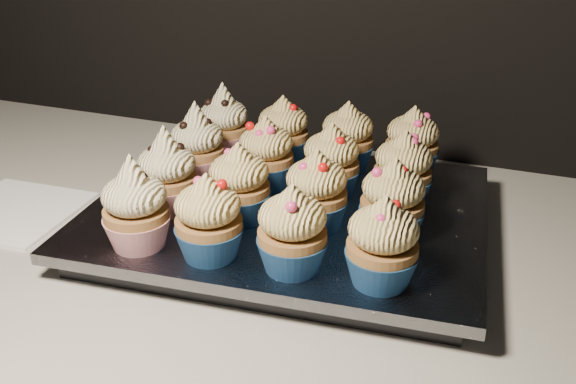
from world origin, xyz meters
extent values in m
cube|color=beige|center=(0.00, 1.70, 0.88)|extent=(2.44, 0.64, 0.04)
cube|color=white|center=(-0.32, 1.67, 0.90)|extent=(0.14, 0.14, 0.00)
cube|color=black|center=(0.00, 1.74, 0.91)|extent=(0.40, 0.32, 0.02)
cube|color=silver|center=(0.00, 1.74, 0.93)|extent=(0.44, 0.35, 0.01)
cone|color=#A71727|center=(-0.11, 1.61, 0.95)|extent=(0.06, 0.06, 0.03)
ellipsoid|color=#FAE8AF|center=(-0.11, 1.61, 0.99)|extent=(0.06, 0.06, 0.04)
cone|color=#FAE8AF|center=(-0.11, 1.61, 1.02)|extent=(0.03, 0.03, 0.03)
cone|color=navy|center=(-0.04, 1.62, 0.95)|extent=(0.06, 0.06, 0.03)
ellipsoid|color=#FFD880|center=(-0.04, 1.62, 0.99)|extent=(0.06, 0.06, 0.04)
cone|color=#FFD880|center=(-0.04, 1.62, 1.01)|extent=(0.03, 0.03, 0.02)
cone|color=navy|center=(0.04, 1.62, 0.95)|extent=(0.06, 0.06, 0.03)
ellipsoid|color=#FFD880|center=(0.04, 1.62, 0.99)|extent=(0.06, 0.06, 0.04)
cone|color=#FFD880|center=(0.04, 1.62, 1.01)|extent=(0.03, 0.03, 0.02)
cone|color=navy|center=(0.12, 1.63, 0.95)|extent=(0.06, 0.06, 0.03)
ellipsoid|color=#FFD880|center=(0.12, 1.63, 0.99)|extent=(0.06, 0.06, 0.04)
cone|color=#FFD880|center=(0.12, 1.63, 1.01)|extent=(0.03, 0.03, 0.02)
cone|color=#A71727|center=(-0.12, 1.69, 0.95)|extent=(0.06, 0.06, 0.03)
ellipsoid|color=#FAE8AF|center=(-0.12, 1.69, 0.99)|extent=(0.06, 0.06, 0.04)
cone|color=#FAE8AF|center=(-0.12, 1.69, 1.02)|extent=(0.03, 0.03, 0.03)
cone|color=navy|center=(-0.04, 1.69, 0.95)|extent=(0.06, 0.06, 0.03)
ellipsoid|color=#FFD880|center=(-0.04, 1.69, 0.99)|extent=(0.06, 0.06, 0.04)
cone|color=#FFD880|center=(-0.04, 1.69, 1.01)|extent=(0.03, 0.03, 0.02)
cone|color=navy|center=(0.04, 1.70, 0.95)|extent=(0.06, 0.06, 0.03)
ellipsoid|color=#FFD880|center=(0.04, 1.70, 0.99)|extent=(0.06, 0.06, 0.04)
cone|color=#FFD880|center=(0.04, 1.70, 1.01)|extent=(0.03, 0.03, 0.02)
cone|color=navy|center=(0.11, 1.71, 0.95)|extent=(0.06, 0.06, 0.03)
ellipsoid|color=#FFD880|center=(0.11, 1.71, 0.99)|extent=(0.06, 0.06, 0.04)
cone|color=#FFD880|center=(0.11, 1.71, 1.01)|extent=(0.03, 0.03, 0.02)
cone|color=#A71727|center=(-0.12, 1.77, 0.95)|extent=(0.06, 0.06, 0.03)
ellipsoid|color=#FAE8AF|center=(-0.12, 1.77, 0.99)|extent=(0.06, 0.06, 0.04)
cone|color=#FAE8AF|center=(-0.12, 1.77, 1.02)|extent=(0.03, 0.03, 0.03)
cone|color=navy|center=(-0.04, 1.77, 0.95)|extent=(0.06, 0.06, 0.03)
ellipsoid|color=#FFD880|center=(-0.04, 1.77, 0.99)|extent=(0.06, 0.06, 0.04)
cone|color=#FFD880|center=(-0.04, 1.77, 1.01)|extent=(0.03, 0.03, 0.02)
cone|color=navy|center=(0.03, 1.78, 0.95)|extent=(0.06, 0.06, 0.03)
ellipsoid|color=#FFD880|center=(0.03, 1.78, 0.99)|extent=(0.06, 0.06, 0.04)
cone|color=#FFD880|center=(0.03, 1.78, 1.01)|extent=(0.03, 0.03, 0.02)
cone|color=navy|center=(0.11, 1.79, 0.95)|extent=(0.06, 0.06, 0.03)
ellipsoid|color=#FFD880|center=(0.11, 1.79, 0.99)|extent=(0.06, 0.06, 0.04)
cone|color=#FFD880|center=(0.11, 1.79, 1.01)|extent=(0.03, 0.03, 0.02)
cone|color=#A71727|center=(-0.13, 1.84, 0.95)|extent=(0.06, 0.06, 0.03)
ellipsoid|color=#FAE8AF|center=(-0.13, 1.84, 0.99)|extent=(0.06, 0.06, 0.04)
cone|color=#FAE8AF|center=(-0.13, 1.84, 1.02)|extent=(0.03, 0.03, 0.03)
cone|color=navy|center=(-0.05, 1.85, 0.95)|extent=(0.06, 0.06, 0.03)
ellipsoid|color=#FFD880|center=(-0.05, 1.85, 0.99)|extent=(0.06, 0.06, 0.04)
cone|color=#FFD880|center=(-0.05, 1.85, 1.01)|extent=(0.03, 0.03, 0.02)
cone|color=navy|center=(0.03, 1.85, 0.95)|extent=(0.06, 0.06, 0.03)
ellipsoid|color=#FFD880|center=(0.03, 1.85, 0.99)|extent=(0.06, 0.06, 0.04)
cone|color=#FFD880|center=(0.03, 1.85, 1.01)|extent=(0.03, 0.03, 0.02)
cone|color=navy|center=(0.10, 1.87, 0.95)|extent=(0.06, 0.06, 0.03)
ellipsoid|color=#FFD880|center=(0.10, 1.87, 0.99)|extent=(0.06, 0.06, 0.04)
cone|color=#FFD880|center=(0.10, 1.87, 1.01)|extent=(0.03, 0.03, 0.02)
camera|label=1|loc=(0.21, 1.16, 1.25)|focal=40.00mm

